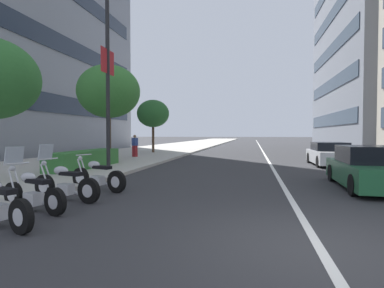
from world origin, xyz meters
The scene contains 13 objects.
ground_plane centered at (0.00, 0.00, 0.00)m, with size 400.00×400.00×0.00m, color #303033.
sidewalk_right_plaza centered at (30.00, 10.97, 0.07)m, with size 160.00×9.31×0.15m, color #B2ADA3.
lane_centre_stripe centered at (35.00, 0.00, 0.00)m, with size 110.00×0.16×0.01m, color silver.
motorcycle_under_tarp centered at (1.22, 5.94, 0.43)m, with size 0.88×2.07×1.46m.
motorcycle_mid_row centered at (2.38, 5.88, 0.44)m, with size 0.76×2.19×1.48m.
motorcycle_second_in_row centered at (3.91, 5.76, 0.43)m, with size 0.93×2.15×1.11m.
car_far_down_avenue centered at (5.90, -2.70, 0.64)m, with size 4.41×2.02×1.38m.
car_following_behind centered at (13.62, -3.23, 0.61)m, with size 4.18×1.90×1.30m.
street_lamp_with_banners centered at (8.22, 7.09, 5.04)m, with size 1.26×2.79×8.03m.
clipped_hedge_bed centered at (8.66, 8.92, 0.56)m, with size 5.09×1.10×0.81m, color #337033.
street_tree_by_lamp_post centered at (12.06, 9.35, 4.26)m, with size 3.65×3.65×5.67m.
street_tree_mid_sidewalk centered at (21.32, 9.68, 3.57)m, with size 2.84×2.84×4.64m.
pedestrian_on_plaza centered at (15.95, 9.28, 0.93)m, with size 0.40×0.47×1.56m.
Camera 1 is at (-4.97, 1.02, 1.75)m, focal length 29.05 mm.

